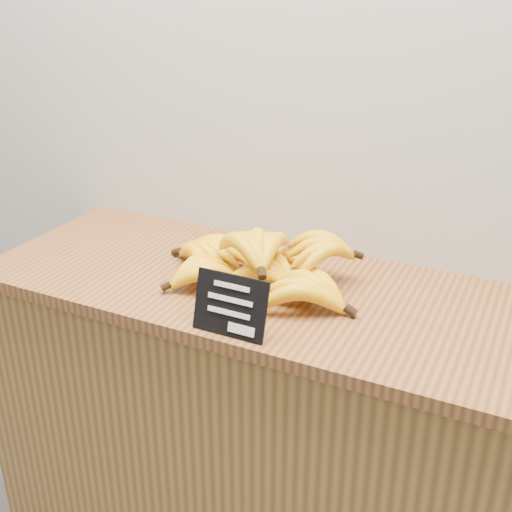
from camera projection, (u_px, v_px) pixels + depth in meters
name	position (u px, v px, depth m)	size (l,w,h in m)	color
counter	(264.00, 445.00, 1.70)	(1.44, 0.50, 0.90)	olive
counter_top	(265.00, 289.00, 1.50)	(1.36, 0.54, 0.03)	brown
chalkboard_sign	(230.00, 306.00, 1.27)	(0.16, 0.01, 0.13)	black
banana_pile	(259.00, 266.00, 1.47)	(0.51, 0.36, 0.13)	yellow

